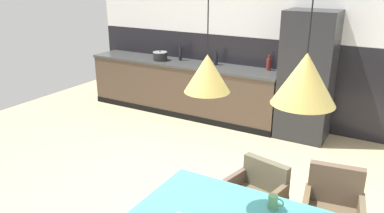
{
  "coord_description": "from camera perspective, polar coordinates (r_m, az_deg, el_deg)",
  "views": [
    {
      "loc": [
        1.86,
        -2.85,
        2.35
      ],
      "look_at": [
        -0.13,
        0.61,
        0.94
      ],
      "focal_mm": 35.19,
      "sensor_mm": 36.0,
      "label": 1
    }
  ],
  "objects": [
    {
      "name": "bottle_wine_green",
      "position": [
        6.66,
        -1.78,
        8.08
      ],
      "size": [
        0.06,
        0.06,
        0.29
      ],
      "color": "black",
      "rests_on": "kitchen_counter"
    },
    {
      "name": "bottle_oil_tall",
      "position": [
        6.07,
        11.54,
        6.34
      ],
      "size": [
        0.07,
        0.07,
        0.24
      ],
      "color": "maroon",
      "rests_on": "kitchen_counter"
    },
    {
      "name": "bottle_vinegar_dark",
      "position": [
        6.33,
        3.62,
        7.21
      ],
      "size": [
        0.07,
        0.07,
        0.25
      ],
      "color": "black",
      "rests_on": "kitchen_counter"
    },
    {
      "name": "mug_dark_espresso",
      "position": [
        2.86,
        12.25,
        -13.92
      ],
      "size": [
        0.12,
        0.07,
        0.1
      ],
      "color": "#5B8456",
      "rests_on": "dining_table"
    },
    {
      "name": "refrigerator_column",
      "position": [
        5.74,
        17.02,
        4.38
      ],
      "size": [
        0.73,
        0.6,
        1.89
      ],
      "primitive_type": "cube",
      "color": "#232326",
      "rests_on": "ground"
    },
    {
      "name": "ground_plane",
      "position": [
        4.14,
        -2.76,
        -15.2
      ],
      "size": [
        8.76,
        8.76,
        0.0
      ],
      "primitive_type": "plane",
      "color": "tan"
    },
    {
      "name": "armchair_by_stool",
      "position": [
        3.53,
        20.63,
        -13.46
      ],
      "size": [
        0.55,
        0.53,
        0.8
      ],
      "rotation": [
        0.0,
        0.0,
        3.29
      ],
      "color": "brown",
      "rests_on": "ground"
    },
    {
      "name": "pendant_lamp_over_table_near",
      "position": [
        2.4,
        2.33,
        5.09
      ],
      "size": [
        0.3,
        0.3,
        1.09
      ],
      "color": "black"
    },
    {
      "name": "back_wall_splashback_dark",
      "position": [
        6.31,
        11.7,
        3.79
      ],
      "size": [
        6.74,
        0.12,
        1.39
      ],
      "primitive_type": "cube",
      "color": "black",
      "rests_on": "ground"
    },
    {
      "name": "pendant_lamp_over_table_far",
      "position": [
        2.15,
        16.74,
        4.05
      ],
      "size": [
        0.36,
        0.36,
        1.06
      ],
      "color": "black"
    },
    {
      "name": "cooking_pot",
      "position": [
        6.68,
        -4.85,
        7.62
      ],
      "size": [
        0.25,
        0.25,
        0.17
      ],
      "color": "black",
      "rests_on": "kitchen_counter"
    },
    {
      "name": "kitchen_counter",
      "position": [
        6.65,
        -1.51,
        2.88
      ],
      "size": [
        3.53,
        0.63,
        0.92
      ],
      "color": "#48382B",
      "rests_on": "ground"
    },
    {
      "name": "armchair_near_window",
      "position": [
        3.56,
        9.89,
        -12.27
      ],
      "size": [
        0.57,
        0.56,
        0.74
      ],
      "rotation": [
        0.0,
        0.0,
        2.92
      ],
      "color": "brown",
      "rests_on": "ground"
    }
  ]
}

